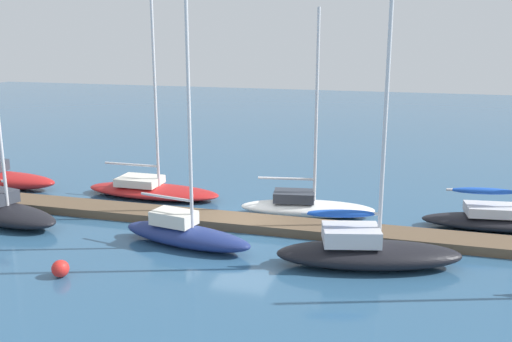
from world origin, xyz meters
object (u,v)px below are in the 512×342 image
object	(u,v)px
sailboat_2	(151,188)
sailboat_4	(306,205)
sailboat_6	(506,218)
sailboat_1	(2,210)
sailboat_5	(366,250)
mooring_buoy_red	(60,269)
sailboat_3	(185,232)

from	to	relation	value
sailboat_2	sailboat_4	size ratio (longest dim) A/B	1.07
sailboat_4	sailboat_6	bearing A→B (deg)	-5.63
sailboat_1	sailboat_2	distance (m)	7.09
sailboat_2	sailboat_5	world-z (taller)	sailboat_5
sailboat_4	mooring_buoy_red	world-z (taller)	sailboat_4
sailboat_3	sailboat_6	distance (m)	13.54
sailboat_1	sailboat_2	size ratio (longest dim) A/B	0.90
sailboat_5	sailboat_6	size ratio (longest dim) A/B	1.02
sailboat_3	sailboat_6	size ratio (longest dim) A/B	0.94
sailboat_2	sailboat_6	size ratio (longest dim) A/B	0.98
sailboat_1	sailboat_3	world-z (taller)	sailboat_3
sailboat_1	mooring_buoy_red	size ratio (longest dim) A/B	14.91
sailboat_2	mooring_buoy_red	xyz separation A→B (m)	(1.34, -9.79, -0.15)
sailboat_3	sailboat_5	xyz separation A→B (m)	(7.02, -0.14, 0.05)
sailboat_5	sailboat_4	bearing A→B (deg)	108.00
sailboat_1	sailboat_3	size ratio (longest dim) A/B	0.94
sailboat_4	sailboat_2	bearing A→B (deg)	165.31
sailboat_2	mooring_buoy_red	distance (m)	9.88
sailboat_1	sailboat_5	xyz separation A→B (m)	(15.82, -0.54, 0.03)
sailboat_3	sailboat_4	distance (m)	6.32
sailboat_1	sailboat_4	xyz separation A→B (m)	(12.64, 4.62, -0.09)
sailboat_4	mooring_buoy_red	distance (m)	11.22
sailboat_2	mooring_buoy_red	bearing A→B (deg)	-81.80
sailboat_3	sailboat_4	world-z (taller)	sailboat_3
sailboat_2	sailboat_4	world-z (taller)	sailboat_2
sailboat_3	mooring_buoy_red	world-z (taller)	sailboat_3
sailboat_4	sailboat_6	world-z (taller)	sailboat_6
sailboat_6	sailboat_5	bearing A→B (deg)	-140.44
sailboat_1	sailboat_6	size ratio (longest dim) A/B	0.89
sailboat_2	mooring_buoy_red	world-z (taller)	sailboat_2
sailboat_5	sailboat_6	bearing A→B (deg)	32.50
sailboat_1	mooring_buoy_red	world-z (taller)	sailboat_1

